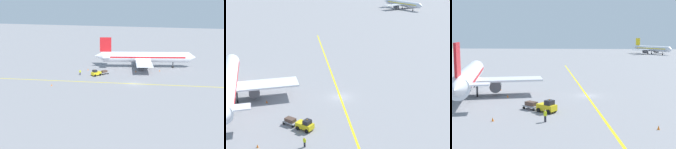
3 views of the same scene
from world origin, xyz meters
The scene contains 10 objects.
ground_plane centered at (0.00, 0.00, 0.00)m, with size 400.00×400.00×0.00m, color gray.
apron_yellow_centreline centered at (0.00, 0.00, 0.00)m, with size 0.40×120.00×0.01m, color yellow.
airplane_at_gate centered at (-22.68, -1.71, 3.71)m, with size 28.40×35.05×10.60m.
baggage_tug_white centered at (-5.99, -13.63, 0.90)m, with size 3.33×2.91×2.11m.
baggage_cart_trailing centered at (-8.75, -11.84, 0.76)m, with size 2.94×2.59×1.24m.
ground_crew_worker centered at (-5.58, -18.85, 0.91)m, with size 0.49×0.39×1.68m.
traffic_cone_near_nose centered at (-12.80, -19.00, 0.28)m, with size 0.32×0.32×0.55m, color orange.
traffic_cone_mid_apron centered at (-14.84, -2.90, 0.28)m, with size 0.32×0.32×0.55m, color orange.
traffic_cone_by_wingtip centered at (-18.29, 4.41, 0.28)m, with size 0.32×0.32×0.55m, color orange.
traffic_cone_far_edge centered at (8.95, -21.19, 0.28)m, with size 0.32×0.32×0.55m, color orange.
Camera 1 is at (83.25, 19.39, 22.67)m, focal length 50.00 mm.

